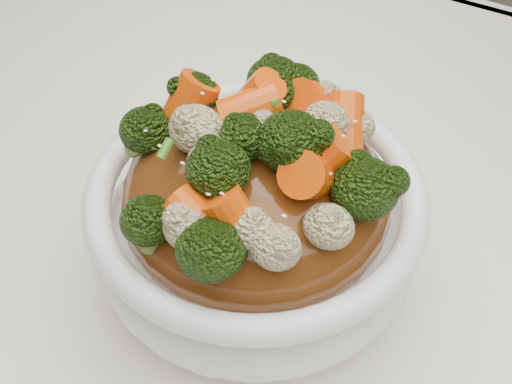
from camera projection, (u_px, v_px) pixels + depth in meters
The scene contains 8 objects.
tablecloth at pixel (328, 278), 0.43m from camera, with size 1.20×0.80×0.04m, color white.
bowl at pixel (256, 225), 0.39m from camera, with size 0.21×0.21×0.08m, color white, non-canonical shape.
sauce_base at pixel (256, 195), 0.37m from camera, with size 0.16×0.16×0.09m, color #572B0F.
carrots at pixel (256, 120), 0.32m from camera, with size 0.16×0.16×0.05m, color #DD4B07, non-canonical shape.
broccoli at pixel (256, 122), 0.32m from camera, with size 0.16×0.16×0.04m, color black, non-canonical shape.
cauliflower at pixel (256, 124), 0.33m from camera, with size 0.16×0.16×0.03m, color beige, non-canonical shape.
scallions at pixel (256, 119), 0.32m from camera, with size 0.12×0.12×0.02m, color #3F801D, non-canonical shape.
sesame_seeds at pixel (256, 119), 0.32m from camera, with size 0.15×0.15×0.01m, color beige, non-canonical shape.
Camera 1 is at (0.08, -0.24, 1.09)m, focal length 42.00 mm.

